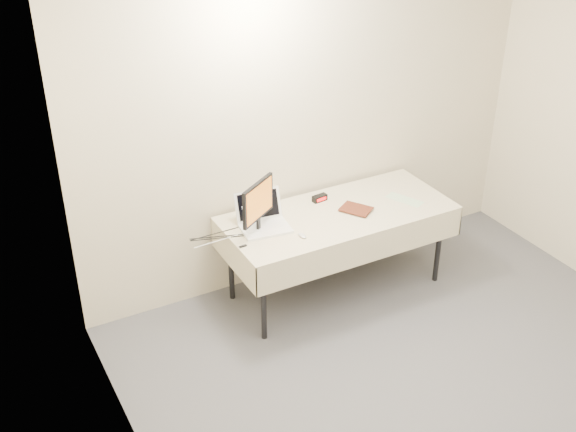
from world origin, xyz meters
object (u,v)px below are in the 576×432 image
monitor (258,203)px  book (352,202)px  table (338,219)px  laptop (262,219)px

monitor → book: (0.75, -0.13, -0.12)m
table → laptop: bearing=170.9°
laptop → book: size_ratio=1.70×
laptop → book: (0.69, -0.19, 0.06)m
book → table: bearing=92.0°
laptop → monitor: (-0.07, -0.06, 0.18)m
book → laptop: bearing=131.8°
table → book: book is taller
table → monitor: size_ratio=4.51×
laptop → monitor: bearing=-128.8°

